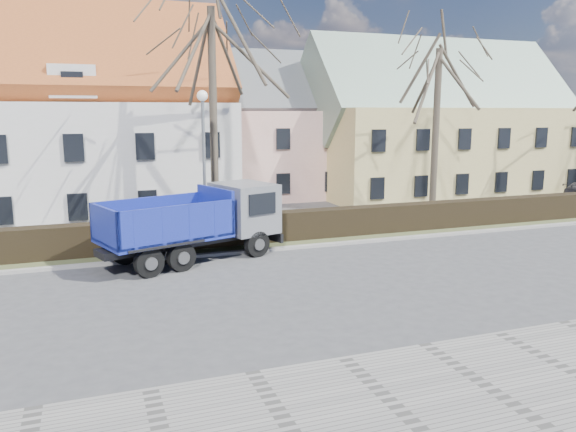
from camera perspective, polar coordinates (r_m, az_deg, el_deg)
name	(u,v)px	position (r m, az deg, el deg)	size (l,w,h in m)	color
ground	(327,280)	(19.67, 3.95, -6.48)	(120.00, 120.00, 0.00)	#3E3E40
sidewalk_near	(492,391)	(12.90, 20.00, -16.39)	(80.00, 5.00, 0.08)	gray
curb_far	(283,248)	(23.78, -0.52, -3.30)	(80.00, 0.30, 0.12)	gray
grass_strip	(271,241)	(25.26, -1.72, -2.51)	(80.00, 3.00, 0.10)	#444C2A
hedge	(272,228)	(24.94, -1.59, -1.26)	(60.00, 0.90, 1.30)	black
building_pink	(264,138)	(39.01, -2.49, 7.95)	(10.80, 8.80, 8.00)	#D7A498
building_yellow	(438,133)	(41.59, 14.95, 8.11)	(18.80, 10.80, 8.50)	tan
tree_1	(213,99)	(26.31, -7.63, 11.70)	(9.20, 9.20, 12.65)	#40372C
tree_2	(436,117)	(31.16, 14.84, 9.73)	(8.00, 8.00, 11.00)	#40372C
dump_truck	(187,224)	(22.03, -10.27, -0.81)	(7.38, 2.74, 2.95)	navy
streetlight	(204,167)	(24.79, -8.51, 4.91)	(0.53, 0.53, 6.74)	gray
cart_frame	(165,256)	(21.95, -12.39, -4.00)	(0.73, 0.42, 0.67)	silver
parked_car_a	(137,219)	(27.83, -15.06, -0.30)	(1.64, 4.07, 1.39)	#1D262F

